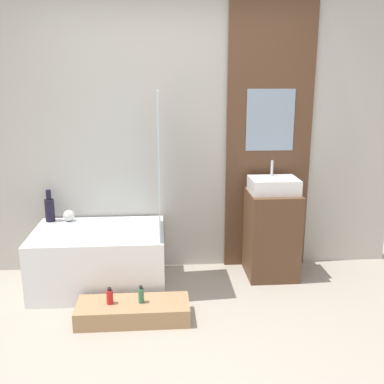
{
  "coord_description": "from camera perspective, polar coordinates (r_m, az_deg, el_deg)",
  "views": [
    {
      "loc": [
        -0.18,
        -2.62,
        1.84
      ],
      "look_at": [
        0.06,
        0.69,
        0.98
      ],
      "focal_mm": 42.0,
      "sensor_mm": 36.0,
      "label": 1
    }
  ],
  "objects": [
    {
      "name": "ground_plane",
      "position": [
        3.21,
        -0.27,
        -20.45
      ],
      "size": [
        12.0,
        12.0,
        0.0
      ],
      "primitive_type": "plane",
      "color": "#A39989"
    },
    {
      "name": "wall_tiled_back",
      "position": [
        4.24,
        -1.76,
        7.23
      ],
      "size": [
        4.2,
        0.06,
        2.6
      ],
      "primitive_type": "cube",
      "color": "#B7B2A8",
      "rests_on": "ground_plane"
    },
    {
      "name": "wall_wood_accent",
      "position": [
        4.31,
        9.77,
        7.23
      ],
      "size": [
        0.8,
        0.04,
        2.6
      ],
      "color": "brown",
      "rests_on": "ground_plane"
    },
    {
      "name": "bathtub",
      "position": [
        4.11,
        -11.62,
        -8.24
      ],
      "size": [
        1.14,
        0.78,
        0.53
      ],
      "color": "white",
      "rests_on": "ground_plane"
    },
    {
      "name": "glass_shower_screen",
      "position": [
        3.76,
        -4.23,
        3.61
      ],
      "size": [
        0.01,
        0.6,
        1.2
      ],
      "primitive_type": "cube",
      "color": "silver",
      "rests_on": "bathtub"
    },
    {
      "name": "wooden_step_bench",
      "position": [
        3.62,
        -7.48,
        -14.77
      ],
      "size": [
        0.87,
        0.33,
        0.14
      ],
      "primitive_type": "cube",
      "color": "#A87F56",
      "rests_on": "ground_plane"
    },
    {
      "name": "vanity_cabinet",
      "position": [
        4.28,
        10.05,
        -5.3
      ],
      "size": [
        0.46,
        0.47,
        0.81
      ],
      "primitive_type": "cube",
      "color": "brown",
      "rests_on": "ground_plane"
    },
    {
      "name": "sink",
      "position": [
        4.15,
        10.34,
        0.85
      ],
      "size": [
        0.43,
        0.33,
        0.28
      ],
      "color": "white",
      "rests_on": "vanity_cabinet"
    },
    {
      "name": "vase_tall_dark",
      "position": [
        4.35,
        -17.63,
        -2.01
      ],
      "size": [
        0.09,
        0.09,
        0.3
      ],
      "color": "black",
      "rests_on": "bathtub"
    },
    {
      "name": "vase_round_light",
      "position": [
        4.32,
        -15.37,
        -2.91
      ],
      "size": [
        0.1,
        0.1,
        0.1
      ],
      "primitive_type": "sphere",
      "color": "silver",
      "rests_on": "bathtub"
    },
    {
      "name": "bottle_soap_primary",
      "position": [
        3.58,
        -10.4,
        -12.93
      ],
      "size": [
        0.05,
        0.05,
        0.13
      ],
      "color": "red",
      "rests_on": "wooden_step_bench"
    },
    {
      "name": "bottle_soap_secondary",
      "position": [
        3.56,
        -6.47,
        -12.88
      ],
      "size": [
        0.04,
        0.04,
        0.14
      ],
      "color": "#38704C",
      "rests_on": "wooden_step_bench"
    }
  ]
}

